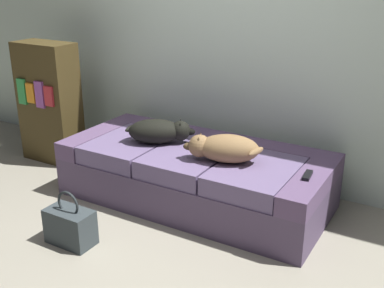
# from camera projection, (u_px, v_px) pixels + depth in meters

# --- Properties ---
(ground_plane) EXTENTS (10.00, 10.00, 0.00)m
(ground_plane) POSITION_uv_depth(u_px,v_px,m) (114.00, 265.00, 2.92)
(ground_plane) COLOR gray
(back_wall) EXTENTS (6.40, 0.10, 2.80)m
(back_wall) POSITION_uv_depth(u_px,v_px,m) (236.00, 10.00, 3.76)
(back_wall) COLOR silver
(back_wall) RESTS_ON ground
(couch) EXTENTS (2.02, 0.92, 0.43)m
(couch) POSITION_uv_depth(u_px,v_px,m) (195.00, 174.00, 3.66)
(couch) COLOR #534360
(couch) RESTS_ON ground
(dog_dark) EXTENTS (0.52, 0.41, 0.19)m
(dog_dark) POSITION_uv_depth(u_px,v_px,m) (159.00, 131.00, 3.66)
(dog_dark) COLOR black
(dog_dark) RESTS_ON couch
(dog_tan) EXTENTS (0.56, 0.37, 0.20)m
(dog_tan) POSITION_uv_depth(u_px,v_px,m) (223.00, 148.00, 3.31)
(dog_tan) COLOR olive
(dog_tan) RESTS_ON couch
(tv_remote) EXTENTS (0.06, 0.15, 0.02)m
(tv_remote) POSITION_uv_depth(u_px,v_px,m) (308.00, 175.00, 3.09)
(tv_remote) COLOR black
(tv_remote) RESTS_ON couch
(handbag) EXTENTS (0.32, 0.18, 0.38)m
(handbag) POSITION_uv_depth(u_px,v_px,m) (70.00, 226.00, 3.11)
(handbag) COLOR #343C3F
(handbag) RESTS_ON ground
(bookshelf) EXTENTS (0.56, 0.30, 1.10)m
(bookshelf) POSITION_uv_depth(u_px,v_px,m) (49.00, 103.00, 4.35)
(bookshelf) COLOR #44361A
(bookshelf) RESTS_ON ground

